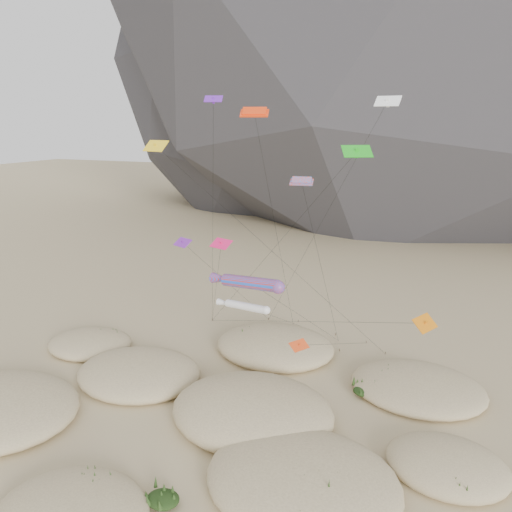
{
  "coord_description": "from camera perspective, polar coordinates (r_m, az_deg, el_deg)",
  "views": [
    {
      "loc": [
        17.25,
        -32.85,
        26.04
      ],
      "look_at": [
        -0.81,
        12.0,
        12.94
      ],
      "focal_mm": 35.0,
      "sensor_mm": 36.0,
      "label": 1
    }
  ],
  "objects": [
    {
      "name": "ground",
      "position": [
        45.33,
        -5.02,
        -19.97
      ],
      "size": [
        500.0,
        500.0,
        0.0
      ],
      "primitive_type": "plane",
      "color": "#CCB789",
      "rests_on": "ground"
    },
    {
      "name": "orange_parafoil",
      "position": [
        52.58,
        -0.12,
        15.82
      ],
      "size": [
        3.36,
        10.07,
        27.46
      ],
      "color": "#EE360C",
      "rests_on": "ground"
    },
    {
      "name": "white_tube_kite",
      "position": [
        48.18,
        -1.37,
        -5.76
      ],
      "size": [
        6.22,
        18.51,
        9.48
      ],
      "color": "silver",
      "rests_on": "ground"
    },
    {
      "name": "kite_stakes",
      "position": [
        63.97,
        5.83,
        -8.8
      ],
      "size": [
        23.22,
        6.68,
        0.3
      ],
      "color": "#3F2D1E",
      "rests_on": "ground"
    },
    {
      "name": "multi_parafoil",
      "position": [
        50.2,
        5.29,
        8.24
      ],
      "size": [
        3.89,
        8.97,
        20.74
      ],
      "color": "#FF3D1A",
      "rests_on": "ground"
    },
    {
      "name": "dunes",
      "position": [
        48.56,
        -5.38,
        -16.38
      ],
      "size": [
        50.75,
        39.72,
        3.97
      ],
      "color": "#CCB789",
      "rests_on": "ground"
    },
    {
      "name": "rainbow_tube_kite",
      "position": [
        47.34,
        -0.93,
        -3.05
      ],
      "size": [
        10.52,
        16.32,
        12.23
      ],
      "color": "red",
      "rests_on": "ground"
    },
    {
      "name": "delta_kites",
      "position": [
        46.8,
        2.75,
        5.89
      ],
      "size": [
        28.79,
        22.08,
        28.38
      ],
      "color": "orange",
      "rests_on": "ground"
    },
    {
      "name": "dune_grass",
      "position": [
        49.02,
        -4.76,
        -15.83
      ],
      "size": [
        42.73,
        28.58,
        1.53
      ],
      "color": "black",
      "rests_on": "ground"
    }
  ]
}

